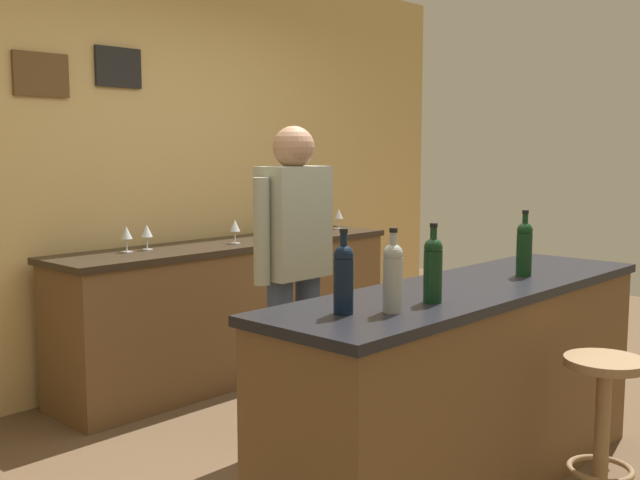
% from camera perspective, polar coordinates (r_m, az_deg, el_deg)
% --- Properties ---
extents(ground_plane, '(10.00, 10.00, 0.00)m').
position_cam_1_polar(ground_plane, '(3.81, 5.57, -16.43)').
color(ground_plane, brown).
extents(back_wall, '(6.00, 0.09, 2.80)m').
position_cam_1_polar(back_wall, '(4.99, -13.24, 5.56)').
color(back_wall, tan).
rests_on(back_wall, ground_plane).
extents(bar_counter, '(2.20, 0.60, 0.92)m').
position_cam_1_polar(bar_counter, '(3.43, 11.06, -10.93)').
color(bar_counter, brown).
rests_on(bar_counter, ground_plane).
extents(side_counter, '(2.51, 0.56, 0.90)m').
position_cam_1_polar(side_counter, '(5.04, -6.62, -5.21)').
color(side_counter, brown).
rests_on(side_counter, ground_plane).
extents(bartender, '(0.52, 0.21, 1.62)m').
position_cam_1_polar(bartender, '(3.81, -1.98, -1.69)').
color(bartender, '#384766').
rests_on(bartender, ground_plane).
extents(bar_stool, '(0.32, 0.32, 0.68)m').
position_cam_1_polar(bar_stool, '(3.29, 20.64, -12.07)').
color(bar_stool, olive).
rests_on(bar_stool, ground_plane).
extents(wine_bottle_a, '(0.07, 0.07, 0.31)m').
position_cam_1_polar(wine_bottle_a, '(2.67, 1.79, -2.76)').
color(wine_bottle_a, black).
rests_on(wine_bottle_a, bar_counter).
extents(wine_bottle_b, '(0.07, 0.07, 0.31)m').
position_cam_1_polar(wine_bottle_b, '(2.71, 5.54, -2.66)').
color(wine_bottle_b, '#999E99').
rests_on(wine_bottle_b, bar_counter).
extents(wine_bottle_c, '(0.07, 0.07, 0.31)m').
position_cam_1_polar(wine_bottle_c, '(2.90, 8.55, -2.06)').
color(wine_bottle_c, black).
rests_on(wine_bottle_c, bar_counter).
extents(wine_bottle_d, '(0.07, 0.07, 0.31)m').
position_cam_1_polar(wine_bottle_d, '(3.60, 15.22, -0.49)').
color(wine_bottle_d, black).
rests_on(wine_bottle_d, bar_counter).
extents(wine_glass_a, '(0.07, 0.07, 0.16)m').
position_cam_1_polar(wine_glass_a, '(4.57, -14.45, 0.46)').
color(wine_glass_a, silver).
rests_on(wine_glass_a, side_counter).
extents(wine_glass_b, '(0.07, 0.07, 0.16)m').
position_cam_1_polar(wine_glass_b, '(4.64, -12.98, 0.61)').
color(wine_glass_b, silver).
rests_on(wine_glass_b, side_counter).
extents(wine_glass_c, '(0.07, 0.07, 0.16)m').
position_cam_1_polar(wine_glass_c, '(4.86, -6.46, 1.01)').
color(wine_glass_c, silver).
rests_on(wine_glass_c, side_counter).
extents(wine_glass_d, '(0.07, 0.07, 0.16)m').
position_cam_1_polar(wine_glass_d, '(5.26, -3.93, 1.48)').
color(wine_glass_d, silver).
rests_on(wine_glass_d, side_counter).
extents(wine_glass_e, '(0.07, 0.07, 0.16)m').
position_cam_1_polar(wine_glass_e, '(5.72, 1.42, 1.94)').
color(wine_glass_e, silver).
rests_on(wine_glass_e, side_counter).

